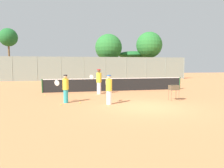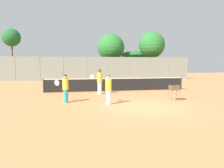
{
  "view_description": "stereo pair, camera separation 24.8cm",
  "coord_description": "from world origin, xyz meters",
  "px_view_note": "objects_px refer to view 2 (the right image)",
  "views": [
    {
      "loc": [
        -4.18,
        -10.55,
        2.23
      ],
      "look_at": [
        -1.3,
        2.62,
        1.0
      ],
      "focal_mm": 35.0,
      "sensor_mm": 36.0,
      "label": 1
    },
    {
      "loc": [
        -3.94,
        -10.6,
        2.23
      ],
      "look_at": [
        -1.3,
        2.62,
        1.0
      ],
      "focal_mm": 35.0,
      "sensor_mm": 36.0,
      "label": 2
    }
  ],
  "objects_px": {
    "tennis_net": "(117,84)",
    "player_red_cap": "(65,88)",
    "player_white_outfit": "(108,89)",
    "player_yellow_shirt": "(100,81)",
    "ball_cart": "(174,89)"
  },
  "relations": [
    {
      "from": "player_white_outfit",
      "to": "player_yellow_shirt",
      "type": "bearing_deg",
      "value": -6.97
    },
    {
      "from": "player_red_cap",
      "to": "player_yellow_shirt",
      "type": "bearing_deg",
      "value": -106.52
    },
    {
      "from": "player_red_cap",
      "to": "ball_cart",
      "type": "bearing_deg",
      "value": -164.53
    },
    {
      "from": "player_red_cap",
      "to": "player_yellow_shirt",
      "type": "relative_size",
      "value": 0.88
    },
    {
      "from": "tennis_net",
      "to": "player_white_outfit",
      "type": "height_order",
      "value": "player_white_outfit"
    },
    {
      "from": "player_yellow_shirt",
      "to": "player_white_outfit",
      "type": "bearing_deg",
      "value": 103.09
    },
    {
      "from": "player_white_outfit",
      "to": "ball_cart",
      "type": "bearing_deg",
      "value": -88.83
    },
    {
      "from": "player_red_cap",
      "to": "player_yellow_shirt",
      "type": "distance_m",
      "value": 4.11
    },
    {
      "from": "player_yellow_shirt",
      "to": "tennis_net",
      "type": "bearing_deg",
      "value": -121.66
    },
    {
      "from": "player_white_outfit",
      "to": "player_yellow_shirt",
      "type": "xyz_separation_m",
      "value": [
        0.12,
        4.32,
        0.11
      ]
    },
    {
      "from": "player_white_outfit",
      "to": "player_yellow_shirt",
      "type": "relative_size",
      "value": 0.88
    },
    {
      "from": "tennis_net",
      "to": "ball_cart",
      "type": "height_order",
      "value": "tennis_net"
    },
    {
      "from": "tennis_net",
      "to": "player_red_cap",
      "type": "relative_size",
      "value": 7.31
    },
    {
      "from": "player_white_outfit",
      "to": "player_yellow_shirt",
      "type": "height_order",
      "value": "player_yellow_shirt"
    },
    {
      "from": "player_red_cap",
      "to": "ball_cart",
      "type": "relative_size",
      "value": 1.71
    }
  ]
}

